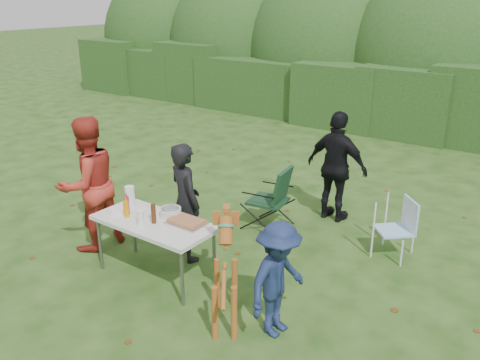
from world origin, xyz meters
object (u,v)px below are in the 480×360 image
Objects in this scene: person_red_jacket at (88,184)px; dog at (225,280)px; person_black_puffy at (337,167)px; camping_chair at (268,197)px; person_cook at (185,202)px; ketchup_bottle at (127,205)px; mustard_bottle at (126,209)px; paper_towel_roll at (130,196)px; beer_bottle at (154,214)px; folding_table at (154,225)px; child at (278,280)px; lawn_chair at (394,228)px.

person_red_jacket reaches higher than dog.
camping_chair is at bearing 56.61° from person_black_puffy.
person_cook is 0.73m from ketchup_bottle.
ketchup_bottle is at bearing 132.71° from mustard_bottle.
person_cook is at bearing 117.99° from person_red_jacket.
ketchup_bottle is at bearing 79.75° from person_cook.
paper_towel_roll is at bearing 64.16° from person_black_puffy.
beer_bottle is 0.92× the size of paper_towel_roll.
person_black_puffy is 1.13m from camping_chair.
ketchup_bottle is (-1.42, -2.83, 0.01)m from person_black_puffy.
child is at bearing -2.14° from folding_table.
folding_table is 5.77× the size of paper_towel_roll.
lawn_chair is (0.37, 2.26, -0.22)m from child.
person_red_jacket is at bearing 177.21° from folding_table.
person_black_puffy reaches higher than ketchup_bottle.
person_red_jacket is at bearing -11.44° from lawn_chair.
ketchup_bottle is at bearing -175.19° from folding_table.
folding_table is 6.25× the size of beer_bottle.
mustard_bottle is at bearing -162.82° from folding_table.
person_black_puffy is (1.01, 2.79, 0.15)m from folding_table.
person_red_jacket is at bearing 91.40° from child.
ketchup_bottle is 0.24m from paper_towel_roll.
person_black_puffy is 1.36× the size of child.
paper_towel_roll is (-0.60, 0.19, 0.01)m from beer_bottle.
paper_towel_roll is at bearing 162.42° from beer_bottle.
camping_chair is at bearing 145.11° from person_red_jacket.
folding_table is at bearing 92.45° from person_red_jacket.
lawn_chair is at bearing -120.62° from person_cook.
person_cook is at bearing 70.07° from person_black_puffy.
dog reaches higher than mustard_bottle.
paper_towel_roll is at bearing 54.50° from camping_chair.
person_black_puffy is at bearing -31.27° from dog.
mustard_bottle reaches higher than lawn_chair.
person_black_puffy is 3.07m from paper_towel_roll.
child reaches higher than beer_bottle.
camping_chair is (0.36, 1.37, -0.30)m from person_cook.
dog is (-0.52, -0.18, -0.10)m from child.
person_red_jacket reaches higher than paper_towel_roll.
person_black_puffy is 6.96× the size of beer_bottle.
person_black_puffy is 3.20m from mustard_bottle.
beer_bottle is at bearing 76.06° from person_black_puffy.
person_cook is 1.97× the size of lawn_chair.
person_red_jacket is 7.52× the size of beer_bottle.
folding_table is 7.50× the size of mustard_bottle.
person_red_jacket is at bearing 173.52° from ketchup_bottle.
lawn_chair is 3.42m from paper_towel_roll.
mustard_bottle is (-0.34, -0.11, 0.15)m from folding_table.
beer_bottle is at bearing 44.41° from dog.
person_red_jacket is (-1.24, -0.52, 0.13)m from person_cook.
mustard_bottle is (-1.59, 0.14, 0.33)m from dog.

